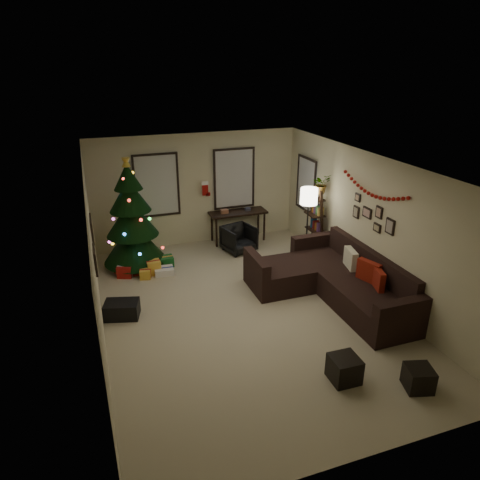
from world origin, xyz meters
name	(u,v)px	position (x,y,z in m)	size (l,w,h in m)	color
floor	(246,310)	(0.00, 0.00, 0.00)	(7.00, 7.00, 0.00)	tan
ceiling	(246,165)	(0.00, 0.00, 2.70)	(7.00, 7.00, 0.00)	white
wall_back	(196,190)	(0.00, 3.50, 1.35)	(5.00, 5.00, 0.00)	beige
wall_front	(362,367)	(0.00, -3.50, 1.35)	(5.00, 5.00, 0.00)	beige
wall_left	(95,263)	(-2.50, 0.00, 1.35)	(7.00, 7.00, 0.00)	beige
wall_right	(370,226)	(2.50, 0.00, 1.35)	(7.00, 7.00, 0.00)	beige
window_back_left	(157,185)	(-0.95, 3.47, 1.55)	(1.05, 0.06, 1.50)	#728CB2
window_back_right	(234,178)	(0.95, 3.47, 1.55)	(1.05, 0.06, 1.50)	#728CB2
window_right_wall	(307,184)	(2.47, 2.55, 1.50)	(0.06, 0.90, 1.30)	#728CB2
christmas_tree	(132,222)	(-1.66, 2.58, 1.04)	(1.35, 1.35, 2.51)	black
presents	(146,267)	(-1.49, 2.18, 0.12)	(1.30, 0.89, 0.30)	gold
sofa	(334,281)	(1.79, -0.04, 0.31)	(2.19, 3.16, 0.94)	black
pillow_red_a	(378,280)	(2.21, -0.81, 0.64)	(0.11, 0.40, 0.40)	maroon
pillow_red_b	(368,273)	(2.21, -0.52, 0.64)	(0.12, 0.46, 0.46)	maroon
pillow_cream	(350,260)	(2.21, 0.09, 0.63)	(0.13, 0.45, 0.45)	beige
ottoman_near	(344,369)	(0.68, -2.24, 0.19)	(0.40, 0.40, 0.38)	black
ottoman_far	(418,378)	(1.56, -2.74, 0.17)	(0.36, 0.36, 0.34)	black
desk	(238,215)	(0.97, 3.22, 0.68)	(1.42, 0.51, 0.77)	black
desk_chair	(239,239)	(0.76, 2.57, 0.32)	(0.62, 0.58, 0.64)	black
bookshelf	(316,225)	(2.30, 1.67, 0.81)	(0.30, 0.49, 1.66)	black
potted_plant	(321,181)	(2.30, 1.58, 1.84)	(0.50, 0.43, 0.55)	#4C4C4C
floor_lamp	(309,201)	(1.95, 1.45, 1.46)	(0.37, 0.37, 1.75)	black
art_map	(92,232)	(-2.48, 0.91, 1.53)	(0.04, 0.60, 0.50)	black
art_abstract	(95,260)	(-2.48, -0.38, 1.58)	(0.04, 0.45, 0.35)	black
gallery	(373,216)	(2.48, -0.07, 1.57)	(0.03, 1.25, 0.54)	black
garland	(373,189)	(2.45, -0.03, 2.08)	(0.08, 1.90, 0.30)	#A5140C
stocking_left	(190,184)	(-0.14, 3.58, 1.48)	(0.20, 0.05, 0.36)	#990F0C
stocking_right	(205,188)	(0.19, 3.36, 1.40)	(0.20, 0.05, 0.36)	#990F0C
storage_bin	(122,310)	(-2.16, 0.52, 0.15)	(0.59, 0.40, 0.30)	black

